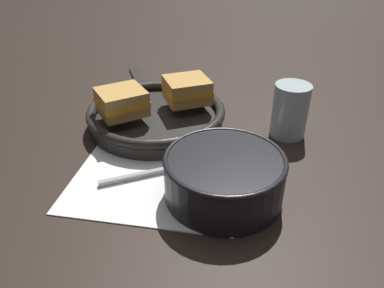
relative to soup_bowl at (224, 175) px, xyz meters
name	(u,v)px	position (x,y,z in m)	size (l,w,h in m)	color
ground_plane	(155,171)	(-0.12, 0.04, -0.04)	(4.00, 4.00, 0.00)	black
napkin	(157,177)	(-0.11, 0.02, -0.04)	(0.28, 0.24, 0.00)	white
soup_bowl	(224,175)	(0.00, 0.00, 0.00)	(0.18, 0.18, 0.07)	black
spoon	(175,167)	(-0.09, 0.04, -0.03)	(0.16, 0.11, 0.01)	#9E9EA3
skillet	(156,115)	(-0.17, 0.19, -0.02)	(0.27, 0.35, 0.04)	black
sandwich_near_left	(187,90)	(-0.11, 0.23, 0.03)	(0.11, 0.11, 0.05)	#C18E47
sandwich_near_right	(122,102)	(-0.22, 0.14, 0.03)	(0.12, 0.11, 0.05)	#C18E47
drinking_glass	(290,111)	(0.09, 0.21, 0.01)	(0.07, 0.07, 0.10)	silver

